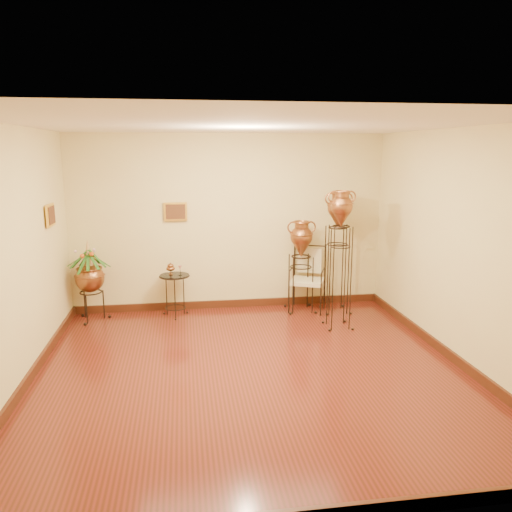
{
  "coord_description": "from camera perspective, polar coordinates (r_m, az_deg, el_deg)",
  "views": [
    {
      "loc": [
        -0.73,
        -5.39,
        2.52
      ],
      "look_at": [
        0.25,
        1.3,
        1.1
      ],
      "focal_mm": 35.0,
      "sensor_mm": 36.0,
      "label": 1
    }
  ],
  "objects": [
    {
      "name": "ground",
      "position": [
        6.0,
        -0.57,
        -13.0
      ],
      "size": [
        5.0,
        5.0,
        0.0
      ],
      "primitive_type": "plane",
      "color": "maroon",
      "rests_on": "ground"
    },
    {
      "name": "amphora_tall",
      "position": [
        7.21,
        9.56,
        -0.26
      ],
      "size": [
        0.49,
        0.49,
        2.01
      ],
      "rotation": [
        0.0,
        0.0,
        0.3
      ],
      "color": "black",
      "rests_on": "ground"
    },
    {
      "name": "armchair",
      "position": [
        8.04,
        5.88,
        -2.6
      ],
      "size": [
        0.75,
        0.73,
        1.04
      ],
      "rotation": [
        0.0,
        0.0,
        -0.4
      ],
      "color": "black",
      "rests_on": "ground"
    },
    {
      "name": "side_table",
      "position": [
        7.85,
        -9.24,
        -4.38
      ],
      "size": [
        0.54,
        0.54,
        0.83
      ],
      "rotation": [
        0.0,
        0.0,
        -0.21
      ],
      "color": "black",
      "rests_on": "ground"
    },
    {
      "name": "planter_urn",
      "position": [
        7.88,
        -18.49,
        -2.03
      ],
      "size": [
        0.9,
        0.9,
        1.27
      ],
      "rotation": [
        0.0,
        0.0,
        0.42
      ],
      "color": "black",
      "rests_on": "ground"
    },
    {
      "name": "room_shell",
      "position": [
        5.5,
        -0.68,
        3.63
      ],
      "size": [
        5.02,
        5.02,
        2.81
      ],
      "color": "beige",
      "rests_on": "ground"
    },
    {
      "name": "amphora_short",
      "position": [
        7.96,
        5.15,
        -1.11
      ],
      "size": [
        0.57,
        0.57,
        1.48
      ],
      "rotation": [
        0.0,
        0.0,
        -0.34
      ],
      "color": "black",
      "rests_on": "ground"
    },
    {
      "name": "amphora_mid",
      "position": [
        7.93,
        9.24,
        0.48
      ],
      "size": [
        0.52,
        0.52,
        1.93
      ],
      "rotation": [
        0.0,
        0.0,
        0.24
      ],
      "color": "black",
      "rests_on": "ground"
    }
  ]
}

